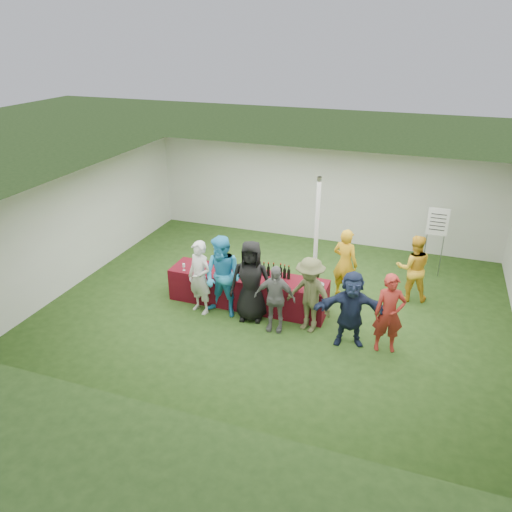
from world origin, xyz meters
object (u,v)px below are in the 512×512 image
(dump_bucket, at_px, (318,288))
(staff_pourer, at_px, (345,263))
(customer_4, at_px, (309,295))
(serving_table, at_px, (248,290))
(customer_5, at_px, (351,309))
(customer_3, at_px, (275,298))
(customer_6, at_px, (389,314))
(staff_back, at_px, (413,268))
(customer_1, at_px, (223,277))
(wine_list_sign, at_px, (437,227))
(customer_0, at_px, (200,278))
(customer_2, at_px, (251,281))

(dump_bucket, xyz_separation_m, staff_pourer, (0.31, 1.36, 0.00))
(customer_4, bearing_deg, serving_table, -177.77)
(staff_pourer, height_order, customer_5, staff_pourer)
(dump_bucket, height_order, customer_5, customer_5)
(customer_3, height_order, customer_6, customer_6)
(customer_6, bearing_deg, dump_bucket, 147.05)
(staff_back, relative_size, customer_4, 0.97)
(customer_1, relative_size, customer_4, 1.12)
(dump_bucket, height_order, customer_1, customer_1)
(staff_pourer, bearing_deg, wine_list_sign, -116.93)
(dump_bucket, relative_size, customer_4, 0.15)
(customer_0, relative_size, customer_2, 0.93)
(customer_0, height_order, customer_2, customer_2)
(wine_list_sign, bearing_deg, customer_6, -100.88)
(customer_0, distance_m, customer_3, 1.76)
(dump_bucket, bearing_deg, customer_4, -108.24)
(wine_list_sign, distance_m, customer_2, 5.01)
(wine_list_sign, bearing_deg, customer_0, -142.89)
(customer_0, xyz_separation_m, customer_1, (0.52, 0.05, 0.08))
(customer_2, bearing_deg, customer_4, -11.56)
(wine_list_sign, distance_m, customer_0, 5.96)
(wine_list_sign, xyz_separation_m, customer_1, (-4.21, -3.53, -0.40))
(serving_table, xyz_separation_m, dump_bucket, (1.66, -0.22, 0.46))
(staff_back, bearing_deg, staff_pourer, 2.24)
(customer_4, bearing_deg, customer_0, -156.60)
(customer_3, xyz_separation_m, customer_6, (2.27, 0.04, 0.08))
(customer_5, relative_size, customer_6, 0.98)
(customer_6, bearing_deg, customer_3, 166.60)
(staff_back, xyz_separation_m, customer_3, (-2.58, -2.28, -0.06))
(serving_table, bearing_deg, staff_pourer, 30.06)
(staff_back, height_order, customer_0, customer_0)
(wine_list_sign, height_order, customer_4, wine_list_sign)
(wine_list_sign, bearing_deg, customer_1, -140.02)
(dump_bucket, xyz_separation_m, customer_1, (-2.01, -0.35, 0.07))
(wine_list_sign, xyz_separation_m, staff_pourer, (-1.90, -1.82, -0.47))
(dump_bucket, relative_size, staff_pourer, 0.14)
(staff_back, distance_m, customer_4, 2.81)
(customer_2, bearing_deg, customer_0, 175.19)
(customer_3, bearing_deg, wine_list_sign, 45.72)
(customer_6, bearing_deg, staff_back, 67.89)
(customer_5, bearing_deg, staff_back, 52.68)
(dump_bucket, bearing_deg, staff_back, 44.09)
(customer_0, xyz_separation_m, customer_4, (2.42, 0.08, -0.02))
(customer_3, relative_size, customer_4, 0.89)
(customer_3, bearing_deg, customer_6, -4.56)
(wine_list_sign, height_order, customer_3, wine_list_sign)
(serving_table, distance_m, customer_5, 2.58)
(customer_1, height_order, customer_4, customer_1)
(customer_3, bearing_deg, customer_2, 152.22)
(staff_pourer, xyz_separation_m, customer_5, (0.47, -1.89, -0.05))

